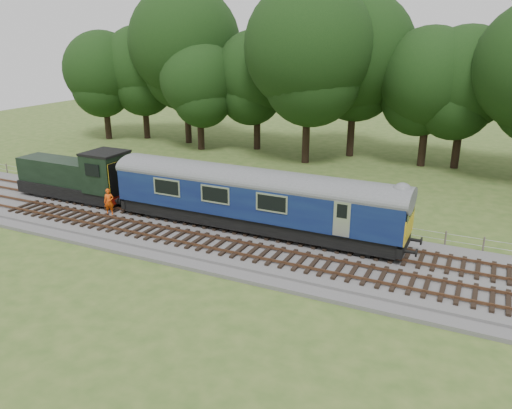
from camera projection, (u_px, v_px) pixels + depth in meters
The scene contains 9 objects.
ground at pixel (254, 245), 28.88m from camera, with size 120.00×120.00×0.00m, color #3B5920.
ballast at pixel (254, 243), 28.83m from camera, with size 70.00×7.00×0.35m, color #4C4C4F.
track_north at pixel (264, 231), 29.94m from camera, with size 67.20×2.40×0.21m.
track_south at pixel (241, 249), 27.38m from camera, with size 67.20×2.40×0.21m.
fence at pixel (284, 221), 32.72m from camera, with size 64.00×0.12×1.00m, color #6B6054, non-canonical shape.
tree_line at pixel (354, 162), 47.64m from camera, with size 70.00×8.00×18.00m, color black, non-canonical shape.
dmu_railcar at pixel (254, 194), 29.51m from camera, with size 18.05×2.86×3.88m.
shunter_loco at pixel (78, 177), 35.42m from camera, with size 8.92×2.60×3.38m.
worker at pixel (109, 202), 32.55m from camera, with size 0.64×0.42×1.75m, color #E84B0C.
Camera 1 is at (11.62, -23.88, 11.60)m, focal length 35.00 mm.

